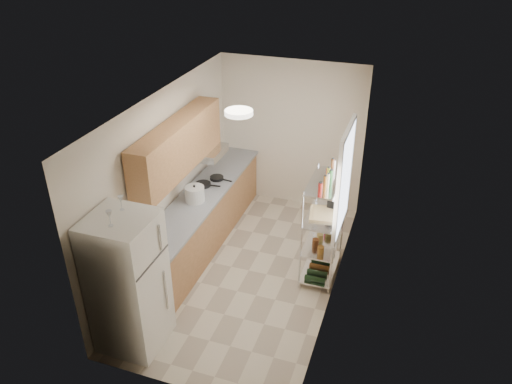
% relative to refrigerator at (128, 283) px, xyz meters
% --- Properties ---
extents(room, '(2.52, 4.42, 2.62)m').
position_rel_refrigerator_xyz_m(room, '(0.87, 1.72, 0.42)').
color(room, beige).
rests_on(room, ground).
extents(counter_run, '(0.63, 3.51, 0.90)m').
position_rel_refrigerator_xyz_m(counter_run, '(-0.05, 2.16, -0.43)').
color(counter_run, '#BB814F').
rests_on(counter_run, ground).
extents(upper_cabinets, '(0.33, 2.20, 0.72)m').
position_rel_refrigerator_xyz_m(upper_cabinets, '(-0.18, 1.82, 0.93)').
color(upper_cabinets, '#BB814F').
rests_on(upper_cabinets, room).
extents(range_hood, '(0.50, 0.60, 0.12)m').
position_rel_refrigerator_xyz_m(range_hood, '(-0.13, 2.62, 0.51)').
color(range_hood, '#B7BABC').
rests_on(range_hood, room).
extents(window, '(0.06, 1.00, 1.46)m').
position_rel_refrigerator_xyz_m(window, '(2.10, 2.07, 0.67)').
color(window, white).
rests_on(window, room).
extents(bakers_rack, '(0.45, 0.90, 1.73)m').
position_rel_refrigerator_xyz_m(bakers_rack, '(1.88, 2.01, 0.23)').
color(bakers_rack, silver).
rests_on(bakers_rack, ground).
extents(ceiling_dome, '(0.34, 0.34, 0.05)m').
position_rel_refrigerator_xyz_m(ceiling_dome, '(0.87, 1.42, 1.69)').
color(ceiling_dome, white).
rests_on(ceiling_dome, room).
extents(refrigerator, '(0.73, 0.73, 1.76)m').
position_rel_refrigerator_xyz_m(refrigerator, '(0.00, 0.00, 0.00)').
color(refrigerator, white).
rests_on(refrigerator, ground).
extents(wine_glass_a, '(0.07, 0.07, 0.18)m').
position_rel_refrigerator_xyz_m(wine_glass_a, '(0.01, -0.14, 0.97)').
color(wine_glass_a, silver).
rests_on(wine_glass_a, refrigerator).
extents(wine_glass_b, '(0.06, 0.06, 0.17)m').
position_rel_refrigerator_xyz_m(wine_glass_b, '(-0.05, 0.17, 0.97)').
color(wine_glass_b, silver).
rests_on(wine_glass_b, refrigerator).
extents(rice_cooker, '(0.29, 0.29, 0.23)m').
position_rel_refrigerator_xyz_m(rice_cooker, '(-0.04, 1.94, 0.13)').
color(rice_cooker, silver).
rests_on(rice_cooker, counter_run).
extents(frying_pan_large, '(0.27, 0.27, 0.04)m').
position_rel_refrigerator_xyz_m(frying_pan_large, '(-0.13, 2.41, 0.04)').
color(frying_pan_large, black).
rests_on(frying_pan_large, counter_run).
extents(frying_pan_small, '(0.25, 0.25, 0.04)m').
position_rel_refrigerator_xyz_m(frying_pan_small, '(-0.01, 2.68, 0.04)').
color(frying_pan_small, black).
rests_on(frying_pan_small, counter_run).
extents(cutting_board, '(0.38, 0.46, 0.03)m').
position_rel_refrigerator_xyz_m(cutting_board, '(1.84, 1.99, 0.14)').
color(cutting_board, tan).
rests_on(cutting_board, bakers_rack).
extents(espresso_machine, '(0.22, 0.29, 0.31)m').
position_rel_refrigerator_xyz_m(espresso_machine, '(1.99, 2.26, 0.28)').
color(espresso_machine, black).
rests_on(espresso_machine, bakers_rack).
extents(storage_bag, '(0.13, 0.17, 0.18)m').
position_rel_refrigerator_xyz_m(storage_bag, '(1.91, 2.35, -0.23)').
color(storage_bag, maroon).
rests_on(storage_bag, bakers_rack).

